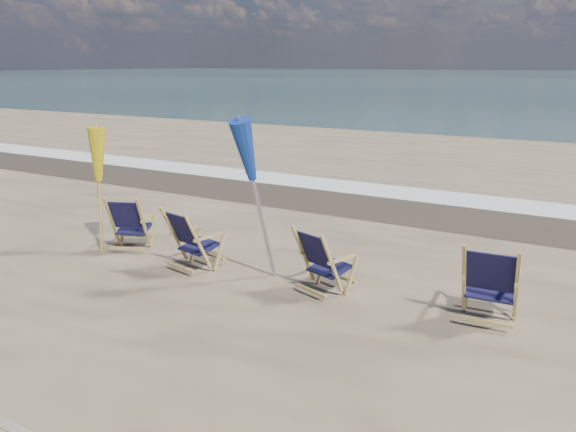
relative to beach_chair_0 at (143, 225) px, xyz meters
name	(u,v)px	position (x,y,z in m)	size (l,w,h in m)	color
surf_foam	(411,194)	(2.56, 6.42, -0.48)	(200.00, 1.40, 0.01)	silver
wet_sand_strip	(390,207)	(2.56, 4.92, -0.48)	(200.00, 2.60, 0.00)	#42362A
beach_chair_0	(143,225)	(0.00, 0.00, 0.00)	(0.62, 0.70, 0.97)	#131235
beach_chair_1	(198,244)	(1.46, -0.42, 0.02)	(0.64, 0.72, 1.01)	#131235
beach_chair_2	(332,267)	(3.55, -0.28, 0.00)	(0.62, 0.70, 0.97)	#131235
beach_chair_3	(516,289)	(5.78, -0.01, 0.04)	(0.68, 0.76, 1.06)	#131235
umbrella_yellow	(96,162)	(-0.62, -0.31, 1.05)	(0.30, 0.30, 2.05)	tan
umbrella_blue	(259,151)	(2.40, -0.20, 1.42)	(0.30, 0.30, 2.45)	#A5A5AD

